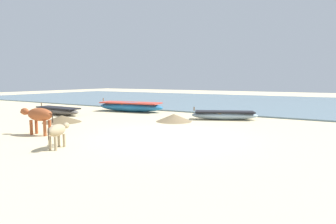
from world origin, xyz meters
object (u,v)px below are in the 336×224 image
object	(u,v)px
fishing_boat_1	(224,115)
calf_near_dun	(58,131)
fishing_boat_0	(131,106)
cow_adult_rust	(39,115)
fishing_boat_2	(58,110)

from	to	relation	value
fishing_boat_1	calf_near_dun	world-z (taller)	calf_near_dun
fishing_boat_0	cow_adult_rust	xyz separation A→B (m)	(1.97, -7.61, 0.37)
calf_near_dun	fishing_boat_2	bearing A→B (deg)	31.36
fishing_boat_1	cow_adult_rust	distance (m)	8.31
fishing_boat_2	calf_near_dun	xyz separation A→B (m)	(6.75, -5.29, 0.27)
fishing_boat_0	fishing_boat_2	size ratio (longest dim) A/B	1.32
fishing_boat_0	fishing_boat_2	world-z (taller)	fishing_boat_0
cow_adult_rust	calf_near_dun	xyz separation A→B (m)	(2.27, -1.00, -0.19)
cow_adult_rust	calf_near_dun	distance (m)	2.48
cow_adult_rust	fishing_boat_2	bearing A→B (deg)	-53.27
fishing_boat_0	fishing_boat_1	world-z (taller)	fishing_boat_0
fishing_boat_0	cow_adult_rust	size ratio (longest dim) A/B	3.00
fishing_boat_2	cow_adult_rust	world-z (taller)	cow_adult_rust
fishing_boat_1	calf_near_dun	xyz separation A→B (m)	(-1.93, -8.15, 0.27)
cow_adult_rust	calf_near_dun	world-z (taller)	cow_adult_rust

